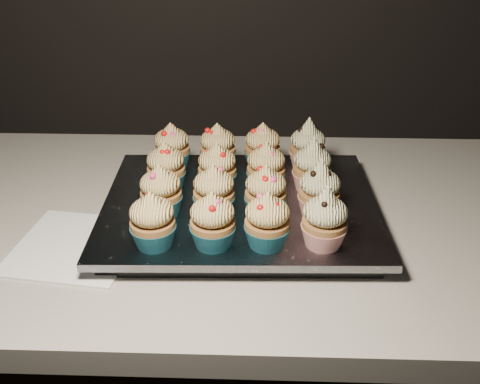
{
  "coord_description": "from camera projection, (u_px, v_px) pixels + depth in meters",
  "views": [
    {
      "loc": [
        0.27,
        0.94,
        1.36
      ],
      "look_at": [
        0.24,
        1.67,
        0.95
      ],
      "focal_mm": 40.0,
      "sensor_mm": 36.0,
      "label": 1
    }
  ],
  "objects": [
    {
      "name": "worktop",
      "position": [
        96.0,
        217.0,
        0.91
      ],
      "size": [
        2.44,
        0.64,
        0.04
      ],
      "primitive_type": "cube",
      "color": "beige",
      "rests_on": "cabinet"
    },
    {
      "name": "napkin",
      "position": [
        76.0,
        246.0,
        0.79
      ],
      "size": [
        0.19,
        0.19,
        0.0
      ],
      "primitive_type": "cube",
      "rotation": [
        0.0,
        0.0,
        -0.13
      ],
      "color": "white",
      "rests_on": "worktop"
    },
    {
      "name": "baking_tray",
      "position": [
        240.0,
        213.0,
        0.86
      ],
      "size": [
        0.4,
        0.31,
        0.02
      ],
      "primitive_type": "cube",
      "rotation": [
        0.0,
        0.0,
        0.03
      ],
      "color": "black",
      "rests_on": "worktop"
    },
    {
      "name": "foil_lining",
      "position": [
        240.0,
        204.0,
        0.85
      ],
      "size": [
        0.44,
        0.35,
        0.01
      ],
      "primitive_type": "cube",
      "rotation": [
        0.0,
        0.0,
        0.03
      ],
      "color": "silver",
      "rests_on": "baking_tray"
    },
    {
      "name": "cupcake_0",
      "position": [
        152.0,
        221.0,
        0.72
      ],
      "size": [
        0.06,
        0.06,
        0.08
      ],
      "color": "#16586B",
      "rests_on": "foil_lining"
    },
    {
      "name": "cupcake_1",
      "position": [
        213.0,
        222.0,
        0.72
      ],
      "size": [
        0.06,
        0.06,
        0.08
      ],
      "color": "#16586B",
      "rests_on": "foil_lining"
    },
    {
      "name": "cupcake_2",
      "position": [
        267.0,
        221.0,
        0.72
      ],
      "size": [
        0.06,
        0.06,
        0.08
      ],
      "color": "#16586B",
      "rests_on": "foil_lining"
    },
    {
      "name": "cupcake_3",
      "position": [
        325.0,
        220.0,
        0.72
      ],
      "size": [
        0.06,
        0.06,
        0.1
      ],
      "color": "#A11A16",
      "rests_on": "foil_lining"
    },
    {
      "name": "cupcake_4",
      "position": [
        161.0,
        192.0,
        0.79
      ],
      "size": [
        0.06,
        0.06,
        0.08
      ],
      "color": "#16586B",
      "rests_on": "foil_lining"
    },
    {
      "name": "cupcake_5",
      "position": [
        214.0,
        192.0,
        0.79
      ],
      "size": [
        0.06,
        0.06,
        0.08
      ],
      "color": "#16586B",
      "rests_on": "foil_lining"
    },
    {
      "name": "cupcake_6",
      "position": [
        266.0,
        193.0,
        0.79
      ],
      "size": [
        0.06,
        0.06,
        0.08
      ],
      "color": "#16586B",
      "rests_on": "foil_lining"
    },
    {
      "name": "cupcake_7",
      "position": [
        319.0,
        191.0,
        0.79
      ],
      "size": [
        0.06,
        0.06,
        0.1
      ],
      "color": "#A11A16",
      "rests_on": "foil_lining"
    },
    {
      "name": "cupcake_8",
      "position": [
        166.0,
        168.0,
        0.86
      ],
      "size": [
        0.06,
        0.06,
        0.08
      ],
      "color": "#16586B",
      "rests_on": "foil_lining"
    },
    {
      "name": "cupcake_9",
      "position": [
        217.0,
        169.0,
        0.86
      ],
      "size": [
        0.06,
        0.06,
        0.08
      ],
      "color": "#16586B",
      "rests_on": "foil_lining"
    },
    {
      "name": "cupcake_10",
      "position": [
        266.0,
        168.0,
        0.86
      ],
      "size": [
        0.06,
        0.06,
        0.08
      ],
      "color": "#16586B",
      "rests_on": "foil_lining"
    },
    {
      "name": "cupcake_11",
      "position": [
        312.0,
        167.0,
        0.86
      ],
      "size": [
        0.06,
        0.06,
        0.1
      ],
      "color": "#A11A16",
      "rests_on": "foil_lining"
    },
    {
      "name": "cupcake_12",
      "position": [
        172.0,
        148.0,
        0.93
      ],
      "size": [
        0.06,
        0.06,
        0.08
      ],
      "color": "#16586B",
      "rests_on": "foil_lining"
    },
    {
      "name": "cupcake_13",
      "position": [
        218.0,
        148.0,
        0.93
      ],
      "size": [
        0.06,
        0.06,
        0.08
      ],
      "color": "#16586B",
      "rests_on": "foil_lining"
    },
    {
      "name": "cupcake_14",
      "position": [
        263.0,
        147.0,
        0.93
      ],
      "size": [
        0.06,
        0.06,
        0.08
      ],
      "color": "#16586B",
      "rests_on": "foil_lining"
    },
    {
      "name": "cupcake_15",
      "position": [
        308.0,
        146.0,
        0.93
      ],
      "size": [
        0.06,
        0.06,
        0.1
      ],
      "color": "#A11A16",
      "rests_on": "foil_lining"
    }
  ]
}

